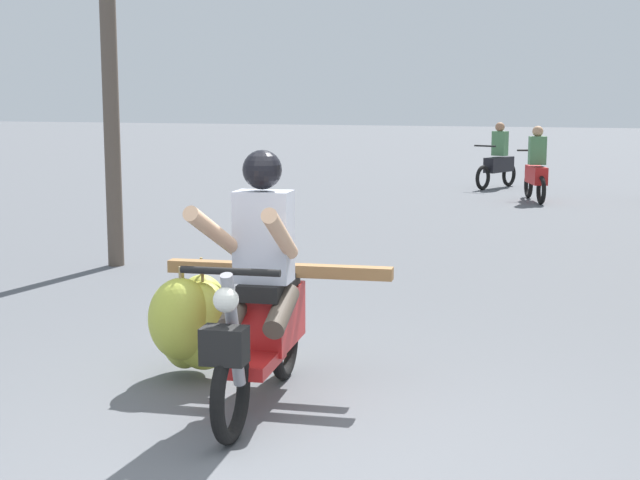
{
  "coord_description": "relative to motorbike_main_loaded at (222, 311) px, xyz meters",
  "views": [
    {
      "loc": [
        1.78,
        -4.03,
        1.88
      ],
      "look_at": [
        -0.53,
        1.86,
        0.9
      ],
      "focal_mm": 51.14,
      "sensor_mm": 36.0,
      "label": 1
    }
  ],
  "objects": [
    {
      "name": "motorbike_main_loaded",
      "position": [
        0.0,
        0.0,
        0.0
      ],
      "size": [
        1.67,
        1.75,
        1.58
      ],
      "color": "black",
      "rests_on": "ground"
    },
    {
      "name": "motorbike_distant_far_ahead",
      "position": [
        -0.85,
        14.38,
        0.06
      ],
      "size": [
        0.71,
        1.56,
        1.4
      ],
      "color": "black",
      "rests_on": "ground"
    },
    {
      "name": "ground_plane",
      "position": [
        0.93,
        -1.12,
        -0.51
      ],
      "size": [
        120.0,
        120.0,
        0.0
      ],
      "primitive_type": "plane",
      "color": "#56595E"
    },
    {
      "name": "motorbike_distant_ahead_left",
      "position": [
        0.29,
        11.97,
        0.06
      ],
      "size": [
        0.73,
        1.55,
        1.4
      ],
      "color": "black",
      "rests_on": "ground"
    }
  ]
}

